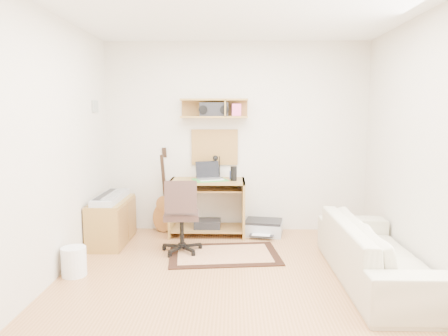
{
  "coord_description": "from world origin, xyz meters",
  "views": [
    {
      "loc": [
        -0.04,
        -3.81,
        1.64
      ],
      "look_at": [
        -0.15,
        1.05,
        1.0
      ],
      "focal_mm": 33.66,
      "sensor_mm": 36.0,
      "label": 1
    }
  ],
  "objects_px": {
    "task_chair": "(182,215)",
    "printer": "(264,228)",
    "desk": "(207,207)",
    "cabinet": "(112,222)",
    "sofa": "(379,242)"
  },
  "relations": [
    {
      "from": "task_chair",
      "to": "printer",
      "type": "distance_m",
      "value": 1.32
    },
    {
      "from": "desk",
      "to": "printer",
      "type": "height_order",
      "value": "desk"
    },
    {
      "from": "task_chair",
      "to": "cabinet",
      "type": "xyz_separation_m",
      "value": [
        -0.93,
        0.34,
        -0.17
      ]
    },
    {
      "from": "desk",
      "to": "task_chair",
      "type": "bearing_deg",
      "value": -109.47
    },
    {
      "from": "cabinet",
      "to": "sofa",
      "type": "bearing_deg",
      "value": -21.16
    },
    {
      "from": "cabinet",
      "to": "sofa",
      "type": "distance_m",
      "value": 3.18
    },
    {
      "from": "desk",
      "to": "sofa",
      "type": "relative_size",
      "value": 0.5
    },
    {
      "from": "cabinet",
      "to": "printer",
      "type": "height_order",
      "value": "cabinet"
    },
    {
      "from": "desk",
      "to": "task_chair",
      "type": "relative_size",
      "value": 1.12
    },
    {
      "from": "task_chair",
      "to": "sofa",
      "type": "distance_m",
      "value": 2.18
    },
    {
      "from": "task_chair",
      "to": "printer",
      "type": "bearing_deg",
      "value": 31.35
    },
    {
      "from": "sofa",
      "to": "task_chair",
      "type": "bearing_deg",
      "value": 68.32
    },
    {
      "from": "desk",
      "to": "cabinet",
      "type": "bearing_deg",
      "value": -161.75
    },
    {
      "from": "sofa",
      "to": "printer",
      "type": "bearing_deg",
      "value": 32.97
    },
    {
      "from": "printer",
      "to": "sofa",
      "type": "distance_m",
      "value": 1.88
    }
  ]
}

